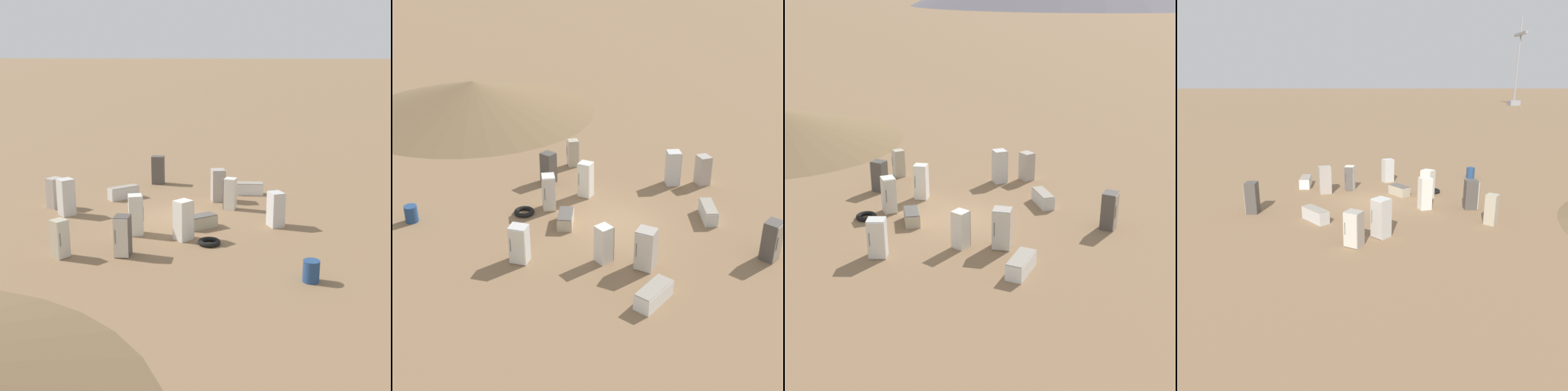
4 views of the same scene
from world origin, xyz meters
The scene contains 17 objects.
ground_plane centered at (0.00, 0.00, 0.00)m, with size 1000.00×1000.00×0.00m, color #846647.
dirt_mound centered at (-6.83, -18.28, 1.20)m, with size 18.13×18.13×2.40m.
discarded_fridge_0 centered at (-1.48, -2.92, 0.94)m, with size 0.79×0.80×1.89m.
discarded_fridge_1 centered at (-6.71, 1.08, 0.82)m, with size 0.94×0.96×1.65m.
discarded_fridge_2 centered at (-1.51, -5.62, 0.86)m, with size 0.63×0.77×1.71m.
discarded_fridge_3 centered at (-1.96, 6.97, 0.89)m, with size 0.76×0.68×1.78m.
discarded_fridge_4 centered at (1.47, -1.69, 0.32)m, with size 1.56×1.40×0.63m.
discarded_fridge_5 centered at (5.03, -1.14, 0.85)m, with size 0.90×0.93×1.70m.
discarded_fridge_6 centered at (0.78, -3.43, 0.91)m, with size 0.96×0.97×1.82m.
discarded_fridge_7 centered at (2.03, 3.24, 0.90)m, with size 0.90×0.92×1.81m.
discarded_fridge_8 centered at (-3.41, 3.22, 0.35)m, with size 1.73×1.61×0.71m.
discarded_fridge_9 centered at (3.74, 4.80, 0.35)m, with size 1.76×0.73×0.70m.
discarded_fridge_10 centered at (-5.65, -0.19, 0.95)m, with size 1.02×1.02×1.91m.
discarded_fridge_11 centered at (2.74, 1.61, 0.85)m, with size 0.74×0.72×1.69m.
discarded_fridge_12 centered at (-4.03, -6.03, 0.80)m, with size 0.83×0.82×1.60m.
scrap_tire centered at (1.98, -4.00, 0.11)m, with size 1.00×1.00×0.22m.
rusty_barrel centered at (5.97, -7.63, 0.42)m, with size 0.62×0.62×0.83m.
Camera 2 is at (18.16, 13.50, 13.04)m, focal length 50.00 mm.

